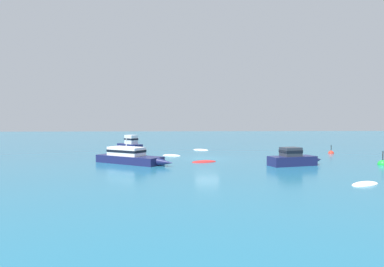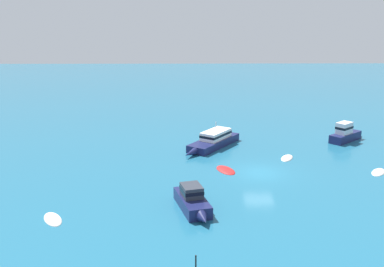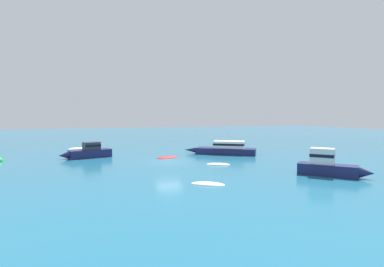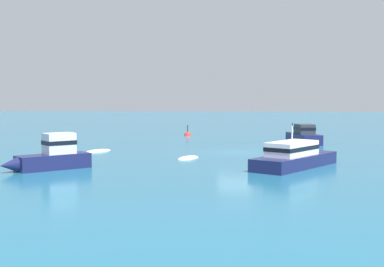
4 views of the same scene
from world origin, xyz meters
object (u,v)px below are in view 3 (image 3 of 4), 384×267
(rib, at_px, (208,184))
(cabin_cruiser, at_px, (329,166))
(dinghy, at_px, (218,165))
(powerboat, at_px, (88,152))
(skiff_1, at_px, (76,149))
(skiff, at_px, (167,158))
(cabin_cruiser_1, at_px, (225,149))

(rib, xyz_separation_m, cabin_cruiser, (-0.44, -9.75, 0.77))
(cabin_cruiser, bearing_deg, dinghy, 176.71)
(powerboat, distance_m, dinghy, 14.39)
(rib, bearing_deg, cabin_cruiser, 31.79)
(skiff_1, bearing_deg, skiff, 99.15)
(rib, distance_m, cabin_cruiser_1, 15.75)
(skiff, bearing_deg, cabin_cruiser_1, -15.78)
(rib, xyz_separation_m, dinghy, (6.99, -3.93, 0.00))
(skiff, bearing_deg, dinghy, -82.50)
(powerboat, height_order, rib, powerboat)
(skiff_1, relative_size, dinghy, 1.06)
(dinghy, bearing_deg, cabin_cruiser, 152.46)
(powerboat, bearing_deg, dinghy, 126.51)
(skiff_1, bearing_deg, cabin_cruiser_1, 116.60)
(powerboat, height_order, cabin_cruiser_1, cabin_cruiser_1)
(dinghy, xyz_separation_m, cabin_cruiser_1, (6.64, -3.93, 0.65))
(skiff_1, xyz_separation_m, cabin_cruiser_1, (-11.59, -16.66, 0.65))
(skiff_1, bearing_deg, rib, 80.66)
(skiff, height_order, cabin_cruiser, cabin_cruiser)
(cabin_cruiser_1, bearing_deg, rib, 94.51)
(skiff, relative_size, cabin_cruiser_1, 0.37)
(skiff, bearing_deg, powerboat, 138.75)
(rib, height_order, cabin_cruiser_1, cabin_cruiser_1)
(skiff_1, distance_m, cabin_cruiser_1, 20.30)
(powerboat, distance_m, cabin_cruiser_1, 15.37)
(powerboat, height_order, cabin_cruiser, cabin_cruiser)
(rib, bearing_deg, skiff, 121.36)
(skiff_1, relative_size, cabin_cruiser, 0.56)
(skiff, height_order, dinghy, skiff)
(skiff, xyz_separation_m, dinghy, (-5.98, -3.25, 0.00))
(rib, height_order, skiff, skiff)
(rib, height_order, dinghy, dinghy)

